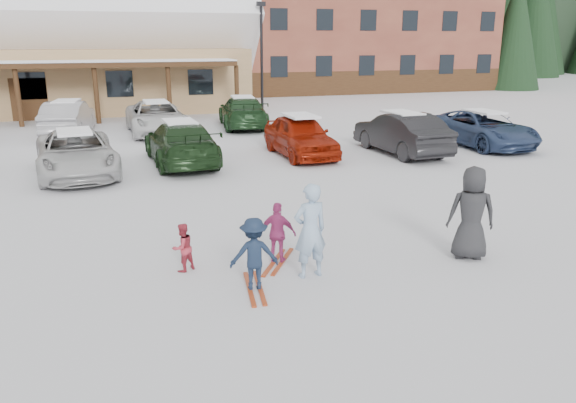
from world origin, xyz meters
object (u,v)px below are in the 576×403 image
object	(u,v)px
parked_car_5	(401,133)
bystander_dark	(472,213)
child_magenta	(278,233)
lamp_post	(262,51)
parked_car_2	(76,153)
adult_skier	(310,231)
toddler_red	(183,247)
parked_car_3	(181,143)
child_navy	(254,254)
parked_car_6	(483,129)
parked_car_4	(300,136)
parked_car_10	(157,118)
parked_car_11	(243,112)
parked_car_9	(68,118)

from	to	relation	value
parked_car_5	bystander_dark	bearing A→B (deg)	65.37
bystander_dark	child_magenta	bearing A→B (deg)	11.22
child_magenta	lamp_post	bearing A→B (deg)	-72.12
parked_car_2	parked_car_5	distance (m)	11.40
adult_skier	parked_car_5	bearing A→B (deg)	-133.24
toddler_red	parked_car_3	world-z (taller)	parked_car_3
parked_car_3	adult_skier	bearing A→B (deg)	92.89
child_navy	child_magenta	distance (m)	1.25
parked_car_3	parked_car_5	bearing A→B (deg)	172.94
lamp_post	parked_car_5	size ratio (longest dim) A/B	1.33
lamp_post	parked_car_3	world-z (taller)	lamp_post
lamp_post	parked_car_6	size ratio (longest dim) A/B	1.23
child_navy	parked_car_4	size ratio (longest dim) A/B	0.29
toddler_red	parked_car_6	xyz separation A→B (m)	(13.03, 9.16, 0.24)
bystander_dark	parked_car_10	size ratio (longest dim) A/B	0.35
lamp_post	parked_car_10	size ratio (longest dim) A/B	1.17
child_navy	bystander_dark	bearing A→B (deg)	-170.62
parked_car_3	parked_car_11	bearing A→B (deg)	-120.13
parked_car_9	parked_car_10	bearing A→B (deg)	174.38
lamp_post	parked_car_5	world-z (taller)	lamp_post
parked_car_4	parked_car_5	distance (m)	3.80
child_navy	parked_car_9	world-z (taller)	parked_car_9
parked_car_4	parked_car_10	size ratio (longest dim) A/B	0.83
lamp_post	toddler_red	world-z (taller)	lamp_post
lamp_post	parked_car_2	world-z (taller)	lamp_post
toddler_red	parked_car_2	bearing A→B (deg)	-106.72
parked_car_4	bystander_dark	bearing A→B (deg)	-92.04
lamp_post	parked_car_4	distance (m)	13.73
adult_skier	parked_car_4	xyz separation A→B (m)	(3.31, 10.39, -0.12)
parked_car_5	parked_car_11	world-z (taller)	parked_car_5
parked_car_5	parked_car_6	world-z (taller)	parked_car_5
adult_skier	parked_car_10	distance (m)	17.10
parked_car_11	child_navy	bearing A→B (deg)	84.00
child_magenta	parked_car_10	xyz separation A→B (m)	(-0.91, 16.27, 0.13)
child_navy	parked_car_5	world-z (taller)	parked_car_5
lamp_post	parked_car_10	world-z (taller)	lamp_post
parked_car_5	parked_car_9	world-z (taller)	parked_car_5
parked_car_5	parked_car_9	bearing A→B (deg)	-37.82
parked_car_5	parked_car_10	distance (m)	11.11
child_navy	parked_car_11	distance (m)	18.47
lamp_post	parked_car_5	bearing A→B (deg)	-83.26
lamp_post	child_navy	bearing A→B (deg)	-105.15
parked_car_3	parked_car_9	world-z (taller)	parked_car_9
parked_car_3	toddler_red	bearing A→B (deg)	80.36
toddler_red	parked_car_4	xyz separation A→B (m)	(5.46, 9.46, 0.29)
child_magenta	parked_car_4	xyz separation A→B (m)	(3.67, 9.61, 0.15)
parked_car_9	bystander_dark	bearing A→B (deg)	122.73
bystander_dark	parked_car_9	world-z (taller)	bystander_dark
bystander_dark	parked_car_3	size ratio (longest dim) A/B	0.36
child_magenta	parked_car_2	bearing A→B (deg)	-33.73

